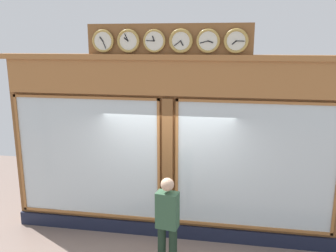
{
  "coord_description": "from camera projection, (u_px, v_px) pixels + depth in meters",
  "views": [
    {
      "loc": [
        -1.11,
        6.41,
        3.84
      ],
      "look_at": [
        0.0,
        0.0,
        2.29
      ],
      "focal_mm": 38.13,
      "sensor_mm": 36.0,
      "label": 1
    }
  ],
  "objects": [
    {
      "name": "pedestrian",
      "position": [
        167.0,
        221.0,
        5.92
      ],
      "size": [
        0.39,
        0.27,
        1.69
      ],
      "color": "#1C2F21",
      "rests_on": "ground_plane"
    },
    {
      "name": "shop_facade",
      "position": [
        169.0,
        147.0,
        6.91
      ],
      "size": [
        6.53,
        0.42,
        4.15
      ],
      "color": "brown",
      "rests_on": "ground_plane"
    }
  ]
}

